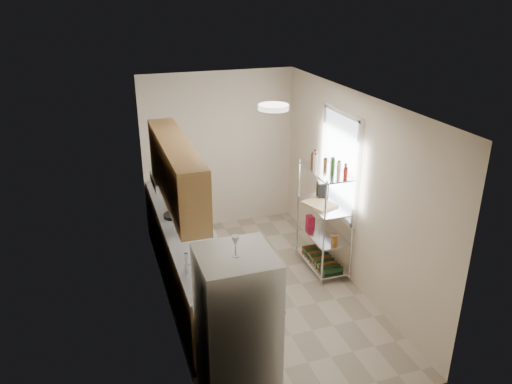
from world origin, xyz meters
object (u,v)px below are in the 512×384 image
refrigerator (237,332)px  espresso_machine (322,189)px  cutting_board (320,204)px  frying_pan_large (173,215)px  rice_cooker (184,224)px

refrigerator → espresso_machine: size_ratio=6.67×
refrigerator → cutting_board: bearing=48.5°
cutting_board → espresso_machine: 0.30m
frying_pan_large → cutting_board: cutting_board is taller
cutting_board → espresso_machine: espresso_machine is taller
refrigerator → rice_cooker: size_ratio=6.49×
espresso_machine → rice_cooker: bearing=-157.6°
rice_cooker → espresso_machine: (2.03, 0.21, 0.13)m
rice_cooker → cutting_board: size_ratio=0.60×
refrigerator → frying_pan_large: (-0.15, 2.51, 0.10)m
rice_cooker → cutting_board: rice_cooker is taller
frying_pan_large → refrigerator: bearing=-82.7°
refrigerator → rice_cooker: bearing=92.6°
refrigerator → rice_cooker: refrigerator is taller
frying_pan_large → espresso_machine: 2.12m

